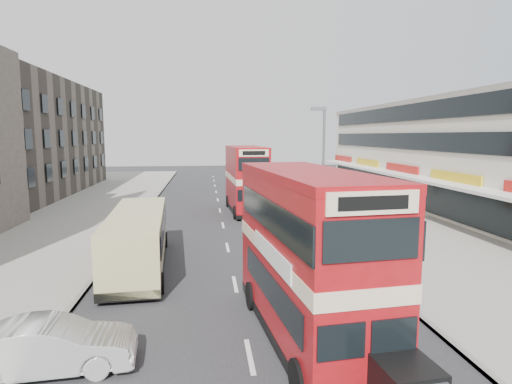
{
  "coord_description": "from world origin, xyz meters",
  "views": [
    {
      "loc": [
        -1.18,
        -9.37,
        6.28
      ],
      "look_at": [
        0.76,
        6.81,
        4.11
      ],
      "focal_mm": 29.83,
      "sensor_mm": 36.0,
      "label": 1
    }
  ],
  "objects_px": {
    "pedestrian_near": "(361,219)",
    "cyclist": "(282,209)",
    "car_right_b": "(287,208)",
    "bus_second": "(246,179)",
    "car_right_a": "(297,221)",
    "street_lamp": "(322,158)",
    "bus_main": "(308,255)",
    "pedestrian_far": "(311,188)",
    "car_left_front": "(51,347)",
    "coach": "(138,237)"
  },
  "relations": [
    {
      "from": "pedestrian_near",
      "to": "cyclist",
      "type": "distance_m",
      "value": 7.77
    },
    {
      "from": "car_right_b",
      "to": "pedestrian_near",
      "type": "bearing_deg",
      "value": 21.73
    },
    {
      "from": "bus_second",
      "to": "car_right_a",
      "type": "distance_m",
      "value": 8.05
    },
    {
      "from": "street_lamp",
      "to": "bus_main",
      "type": "distance_m",
      "value": 15.92
    },
    {
      "from": "bus_main",
      "to": "car_right_b",
      "type": "relative_size",
      "value": 2.11
    },
    {
      "from": "street_lamp",
      "to": "bus_second",
      "type": "height_order",
      "value": "street_lamp"
    },
    {
      "from": "bus_second",
      "to": "pedestrian_near",
      "type": "height_order",
      "value": "bus_second"
    },
    {
      "from": "pedestrian_near",
      "to": "pedestrian_far",
      "type": "height_order",
      "value": "pedestrian_near"
    },
    {
      "from": "car_left_front",
      "to": "cyclist",
      "type": "relative_size",
      "value": 2.09
    },
    {
      "from": "car_right_a",
      "to": "cyclist",
      "type": "xyz_separation_m",
      "value": [
        -0.2,
        4.48,
        0.08
      ]
    },
    {
      "from": "street_lamp",
      "to": "cyclist",
      "type": "xyz_separation_m",
      "value": [
        -1.89,
        4.36,
        -4.09
      ]
    },
    {
      "from": "bus_main",
      "to": "car_right_a",
      "type": "relative_size",
      "value": 2.21
    },
    {
      "from": "coach",
      "to": "car_left_front",
      "type": "xyz_separation_m",
      "value": [
        -0.93,
        -9.0,
        -0.77
      ]
    },
    {
      "from": "cyclist",
      "to": "car_right_a",
      "type": "bearing_deg",
      "value": -80.05
    },
    {
      "from": "coach",
      "to": "car_right_b",
      "type": "relative_size",
      "value": 2.19
    },
    {
      "from": "bus_main",
      "to": "coach",
      "type": "distance_m",
      "value": 10.19
    },
    {
      "from": "bus_second",
      "to": "pedestrian_near",
      "type": "bearing_deg",
      "value": 120.48
    },
    {
      "from": "coach",
      "to": "pedestrian_far",
      "type": "xyz_separation_m",
      "value": [
        13.65,
        20.85,
        -0.41
      ]
    },
    {
      "from": "pedestrian_near",
      "to": "cyclist",
      "type": "relative_size",
      "value": 0.93
    },
    {
      "from": "car_left_front",
      "to": "pedestrian_near",
      "type": "distance_m",
      "value": 19.43
    },
    {
      "from": "bus_second",
      "to": "pedestrian_far",
      "type": "relative_size",
      "value": 5.16
    },
    {
      "from": "bus_main",
      "to": "pedestrian_far",
      "type": "xyz_separation_m",
      "value": [
        7.35,
        28.77,
        -1.6
      ]
    },
    {
      "from": "car_left_front",
      "to": "car_right_b",
      "type": "relative_size",
      "value": 0.99
    },
    {
      "from": "street_lamp",
      "to": "pedestrian_near",
      "type": "xyz_separation_m",
      "value": [
        1.88,
        -2.42,
        -3.67
      ]
    },
    {
      "from": "bus_second",
      "to": "pedestrian_far",
      "type": "xyz_separation_m",
      "value": [
        7.09,
        6.52,
        -1.67
      ]
    },
    {
      "from": "street_lamp",
      "to": "pedestrian_far",
      "type": "relative_size",
      "value": 4.42
    },
    {
      "from": "street_lamp",
      "to": "car_right_b",
      "type": "xyz_separation_m",
      "value": [
        -1.3,
        5.18,
        -4.17
      ]
    },
    {
      "from": "car_right_b",
      "to": "cyclist",
      "type": "distance_m",
      "value": 1.02
    },
    {
      "from": "coach",
      "to": "car_left_front",
      "type": "bearing_deg",
      "value": -99.71
    },
    {
      "from": "bus_second",
      "to": "cyclist",
      "type": "height_order",
      "value": "bus_second"
    },
    {
      "from": "bus_main",
      "to": "cyclist",
      "type": "xyz_separation_m",
      "value": [
        2.74,
        19.44,
        -1.98
      ]
    },
    {
      "from": "bus_second",
      "to": "car_right_b",
      "type": "relative_size",
      "value": 2.16
    },
    {
      "from": "bus_second",
      "to": "cyclist",
      "type": "xyz_separation_m",
      "value": [
        2.48,
        -2.81,
        -2.05
      ]
    },
    {
      "from": "pedestrian_near",
      "to": "pedestrian_far",
      "type": "xyz_separation_m",
      "value": [
        0.84,
        16.11,
        -0.05
      ]
    },
    {
      "from": "car_right_b",
      "to": "cyclist",
      "type": "relative_size",
      "value": 2.1
    },
    {
      "from": "car_right_a",
      "to": "pedestrian_near",
      "type": "relative_size",
      "value": 2.18
    },
    {
      "from": "car_left_front",
      "to": "car_right_b",
      "type": "xyz_separation_m",
      "value": [
        10.56,
        21.35,
        -0.11
      ]
    },
    {
      "from": "street_lamp",
      "to": "pedestrian_near",
      "type": "height_order",
      "value": "street_lamp"
    },
    {
      "from": "coach",
      "to": "car_right_a",
      "type": "distance_m",
      "value": 11.65
    },
    {
      "from": "street_lamp",
      "to": "pedestrian_far",
      "type": "xyz_separation_m",
      "value": [
        2.72,
        13.68,
        -3.72
      ]
    },
    {
      "from": "street_lamp",
      "to": "car_right_a",
      "type": "distance_m",
      "value": 4.51
    },
    {
      "from": "street_lamp",
      "to": "bus_main",
      "type": "height_order",
      "value": "street_lamp"
    },
    {
      "from": "street_lamp",
      "to": "bus_second",
      "type": "relative_size",
      "value": 0.86
    },
    {
      "from": "car_left_front",
      "to": "car_right_a",
      "type": "xyz_separation_m",
      "value": [
        10.16,
        16.05,
        -0.11
      ]
    },
    {
      "from": "cyclist",
      "to": "bus_main",
      "type": "bearing_deg",
      "value": -90.58
    },
    {
      "from": "bus_main",
      "to": "pedestrian_far",
      "type": "height_order",
      "value": "bus_main"
    },
    {
      "from": "car_right_a",
      "to": "pedestrian_far",
      "type": "height_order",
      "value": "pedestrian_far"
    },
    {
      "from": "street_lamp",
      "to": "car_left_front",
      "type": "relative_size",
      "value": 1.86
    },
    {
      "from": "bus_main",
      "to": "car_left_front",
      "type": "height_order",
      "value": "bus_main"
    },
    {
      "from": "bus_second",
      "to": "street_lamp",
      "type": "bearing_deg",
      "value": 118.78
    }
  ]
}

